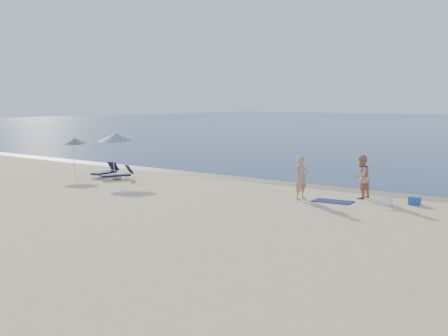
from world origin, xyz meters
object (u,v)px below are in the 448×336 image
object	(u,v)px
person_right	(361,177)
blue_cooler	(415,201)
person_left	(301,178)
umbrella_near	(116,137)

from	to	relation	value
person_right	blue_cooler	world-z (taller)	person_right
person_left	umbrella_near	xyz separation A→B (m)	(-11.16, -0.43, 1.34)
person_right	person_left	bearing A→B (deg)	-38.69
umbrella_near	person_right	bearing A→B (deg)	3.84
person_right	blue_cooler	distance (m)	2.49
person_left	umbrella_near	distance (m)	11.25
person_left	blue_cooler	world-z (taller)	person_left
umbrella_near	blue_cooler	bearing A→B (deg)	2.00
blue_cooler	umbrella_near	bearing A→B (deg)	179.08
blue_cooler	person_right	bearing A→B (deg)	168.78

